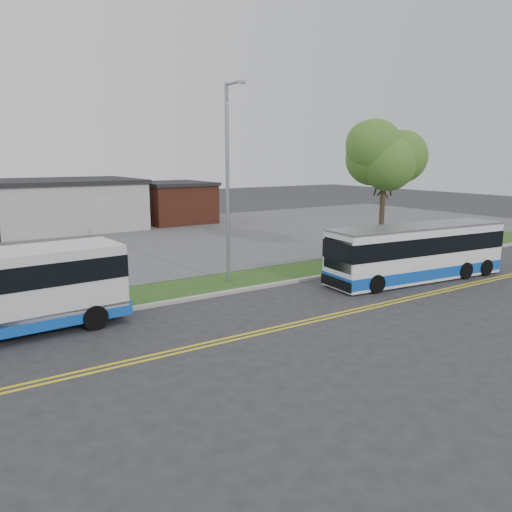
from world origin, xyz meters
TOP-DOWN VIEW (x-y plane):
  - ground at (0.00, 0.00)m, footprint 140.00×140.00m
  - lane_line_north at (0.00, -3.85)m, footprint 70.00×0.12m
  - lane_line_south at (0.00, -4.15)m, footprint 70.00×0.12m
  - curb at (0.00, 1.10)m, footprint 80.00×0.30m
  - verge at (0.00, 2.90)m, footprint 80.00×3.30m
  - parking_lot at (0.00, 17.00)m, footprint 80.00×25.00m
  - brick_wing at (10.50, 26.00)m, footprint 6.30×7.30m
  - tree_east at (14.00, 3.00)m, footprint 5.20×5.20m
  - streetlight_near at (3.00, 2.73)m, footprint 0.35×1.53m
  - shuttle_bus at (-6.45, 0.65)m, footprint 8.01×3.05m
  - transit_bus at (11.45, -1.80)m, footprint 10.32×3.28m

SIDE VIEW (x-z plane):
  - ground at x=0.00m, z-range 0.00..0.00m
  - lane_line_north at x=0.00m, z-range 0.00..0.01m
  - lane_line_south at x=0.00m, z-range 0.00..0.01m
  - verge at x=0.00m, z-range 0.00..0.10m
  - parking_lot at x=0.00m, z-range 0.00..0.10m
  - curb at x=0.00m, z-range 0.00..0.15m
  - transit_bus at x=11.45m, z-range 0.02..2.83m
  - shuttle_bus at x=-6.45m, z-range 0.10..3.12m
  - brick_wing at x=10.50m, z-range 0.01..3.91m
  - streetlight_near at x=3.00m, z-range 0.48..9.98m
  - tree_east at x=14.00m, z-range 2.04..10.37m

